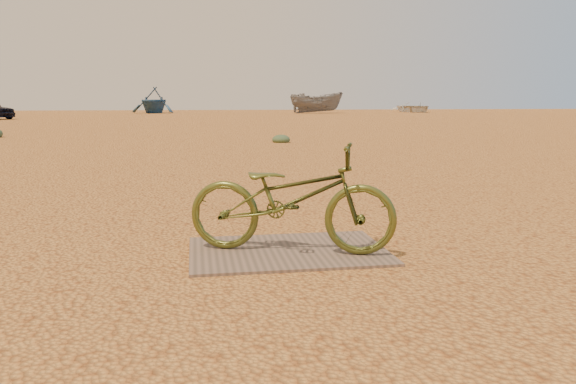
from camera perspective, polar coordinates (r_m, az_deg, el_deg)
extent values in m
plane|color=gold|center=(4.82, 4.23, -5.18)|extent=(120.00, 120.00, 0.00)
cube|color=brown|center=(4.52, 0.00, -6.01)|extent=(1.56, 1.07, 0.02)
imported|color=#4D5520|center=(4.38, 0.36, -0.62)|extent=(1.72, 1.06, 0.86)
imported|color=#2E5379|center=(50.69, -13.49, 9.09)|extent=(5.03, 5.38, 2.28)
imported|color=slate|center=(49.38, 2.92, 9.06)|extent=(4.72, 1.83, 1.82)
imported|color=beige|center=(54.01, 12.70, 8.41)|extent=(3.83, 4.96, 0.95)
ellipsoid|color=#48623F|center=(15.96, -0.71, 5.06)|extent=(0.51, 0.51, 0.28)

